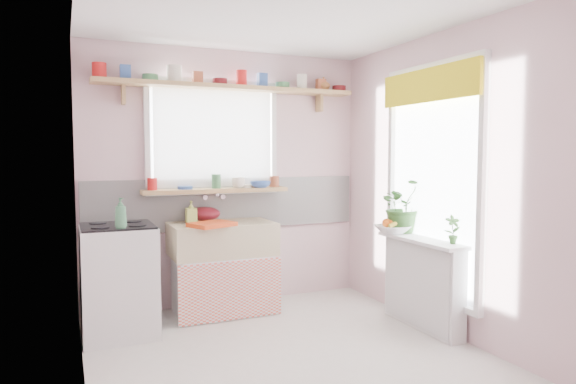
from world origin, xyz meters
name	(u,v)px	position (x,y,z in m)	size (l,w,h in m)	color
room	(321,167)	(0.66, 0.86, 1.37)	(3.20, 3.20, 3.20)	silver
sink_unit	(223,267)	(-0.15, 1.29, 0.43)	(0.95, 0.65, 1.11)	white
cooker	(119,280)	(-1.10, 1.05, 0.46)	(0.58, 0.58, 0.93)	white
radiator_ledge	(423,282)	(1.30, 0.20, 0.40)	(0.22, 0.95, 0.78)	white
windowsill	(216,190)	(-0.15, 1.48, 1.14)	(1.40, 0.22, 0.04)	tan
pine_shelf	(231,88)	(0.00, 1.47, 2.12)	(2.52, 0.24, 0.04)	tan
shelf_crockery	(226,80)	(-0.04, 1.47, 2.19)	(2.47, 0.11, 0.12)	red
sill_crockery	(216,182)	(-0.15, 1.48, 1.22)	(1.35, 0.11, 0.12)	red
dish_tray	(212,224)	(-0.30, 1.10, 0.87)	(0.37, 0.28, 0.04)	#DA4113
colander	(205,214)	(-0.26, 1.50, 0.92)	(0.30, 0.30, 0.14)	maroon
jade_plant	(403,206)	(1.33, 0.54, 1.02)	(0.44, 0.38, 0.49)	#305D25
fruit_bowl	(392,229)	(1.21, 0.53, 0.81)	(0.30, 0.30, 0.07)	white
herb_pot	(453,230)	(1.33, -0.12, 0.89)	(0.12, 0.08, 0.23)	#376A2A
soap_bottle_sink	(191,212)	(-0.42, 1.39, 0.95)	(0.09, 0.10, 0.21)	#C1D55E
sill_cup	(238,183)	(0.05, 1.42, 1.21)	(0.13, 0.13, 0.10)	#EEE4CE
sill_bowl	(260,184)	(0.28, 1.42, 1.19)	(0.20, 0.20, 0.06)	#3861B6
shelf_vase	(324,84)	(1.00, 1.48, 2.21)	(0.13, 0.13, 0.14)	#AD6935
cooker_bottle	(121,213)	(-1.09, 0.83, 1.03)	(0.09, 0.09, 0.24)	#408157
fruit	(393,223)	(1.22, 0.53, 0.87)	(0.20, 0.14, 0.10)	orange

